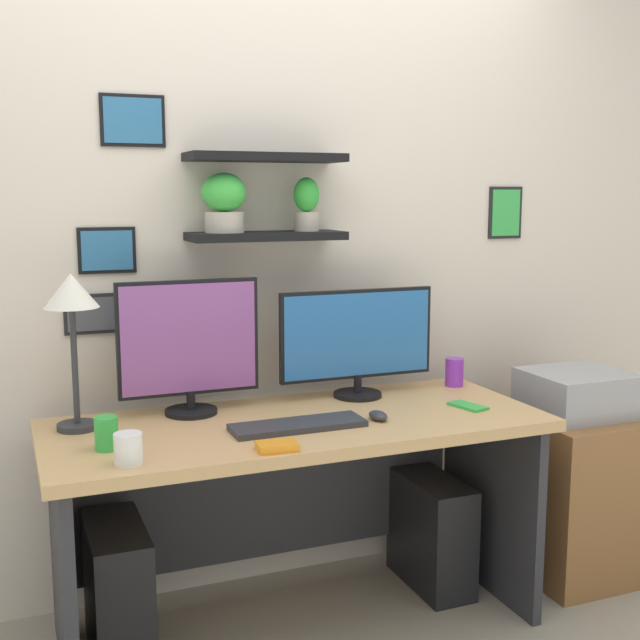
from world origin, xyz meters
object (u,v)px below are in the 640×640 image
at_px(drawer_cabinet, 572,493).
at_px(computer_tower_left, 118,592).
at_px(keyboard, 298,425).
at_px(water_cup, 454,372).
at_px(cell_phone, 468,406).
at_px(pen_cup, 106,433).
at_px(coffee_mug, 128,449).
at_px(computer_tower_right, 431,532).
at_px(desk, 293,474).
at_px(scissors_tray, 277,446).
at_px(computer_mouse, 378,416).
at_px(desk_lamp, 72,306).
at_px(monitor_left, 189,345).
at_px(printer, 577,393).
at_px(monitor_right, 357,340).

relative_size(drawer_cabinet, computer_tower_left, 1.44).
relative_size(keyboard, water_cup, 4.00).
bearing_deg(cell_phone, pen_cup, 165.20).
distance_m(coffee_mug, computer_tower_right, 1.36).
bearing_deg(computer_tower_right, water_cup, 36.97).
xyz_separation_m(desk, drawer_cabinet, (1.17, -0.05, -0.22)).
bearing_deg(scissors_tray, computer_tower_left, 143.20).
xyz_separation_m(computer_mouse, desk_lamp, (-0.95, 0.27, 0.39)).
bearing_deg(monitor_left, desk_lamp, -172.07).
height_order(desk, printer, printer).
bearing_deg(monitor_right, coffee_mug, -153.28).
xyz_separation_m(scissors_tray, printer, (1.34, 0.29, -0.03)).
height_order(computer_mouse, coffee_mug, coffee_mug).
bearing_deg(monitor_right, monitor_left, -180.00).
bearing_deg(computer_tower_left, desk_lamp, 127.83).
height_order(computer_tower_left, computer_tower_right, computer_tower_left).
bearing_deg(monitor_right, keyboard, -138.54).
xyz_separation_m(pen_cup, computer_tower_right, (1.22, 0.19, -0.59)).
relative_size(scissors_tray, water_cup, 1.09).
height_order(monitor_right, computer_mouse, monitor_right).
bearing_deg(coffee_mug, desk_lamp, 103.85).
bearing_deg(coffee_mug, computer_tower_right, 16.40).
xyz_separation_m(desk, scissors_tray, (-0.17, -0.34, 0.22)).
bearing_deg(monitor_left, scissors_tray, -73.64).
distance_m(keyboard, water_cup, 0.84).
bearing_deg(monitor_left, water_cup, 0.35).
relative_size(monitor_left, computer_mouse, 5.42).
xyz_separation_m(desk, cell_phone, (0.62, -0.13, 0.21)).
bearing_deg(drawer_cabinet, water_cup, 152.75).
bearing_deg(desk, scissors_tray, -116.87).
relative_size(keyboard, cell_phone, 3.14).
bearing_deg(monitor_left, computer_tower_left, -149.77).
bearing_deg(keyboard, computer_mouse, -1.92).
xyz_separation_m(monitor_left, printer, (1.48, -0.21, -0.26)).
height_order(desk, computer_tower_left, desk).
relative_size(cell_phone, printer, 0.37).
height_order(cell_phone, drawer_cabinet, cell_phone).
bearing_deg(desk, computer_mouse, -32.18).
distance_m(scissors_tray, printer, 1.37).
height_order(monitor_right, scissors_tray, monitor_right).
bearing_deg(monitor_right, drawer_cabinet, -14.02).
relative_size(coffee_mug, pen_cup, 0.90).
xyz_separation_m(monitor_left, water_cup, (1.06, 0.01, -0.19)).
bearing_deg(printer, cell_phone, -171.52).
relative_size(monitor_right, cell_phone, 4.32).
distance_m(printer, computer_tower_left, 1.85).
bearing_deg(pen_cup, scissors_tray, -22.64).
xyz_separation_m(monitor_left, computer_tower_left, (-0.29, -0.17, -0.77)).
relative_size(water_cup, printer, 0.29).
bearing_deg(desk_lamp, printer, -4.88).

